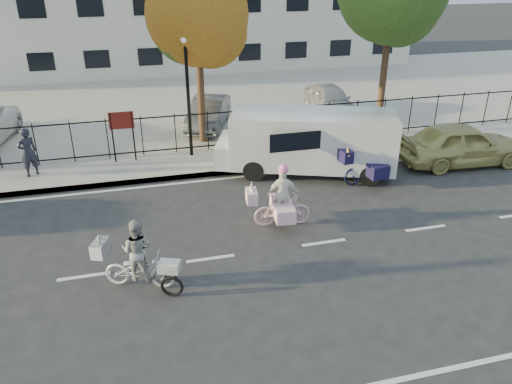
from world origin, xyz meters
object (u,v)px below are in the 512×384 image
object	(u,v)px
lot_car_c	(208,113)
lot_car_d	(330,100)
bull_bike	(370,161)
gold_sedan	(462,144)
unicorn_bike	(281,203)
white_van	(309,141)
pedestrian	(28,152)
zebra_trike	(139,261)
lamppost	(187,74)

from	to	relation	value
lot_car_c	lot_car_d	size ratio (longest dim) A/B	0.97
bull_bike	gold_sedan	distance (m)	3.96
unicorn_bike	gold_sedan	world-z (taller)	unicorn_bike
white_van	pedestrian	bearing A→B (deg)	-170.32
pedestrian	lot_car_d	distance (m)	12.95
zebra_trike	lot_car_d	size ratio (longest dim) A/B	0.50
unicorn_bike	bull_bike	distance (m)	4.14
lamppost	lot_car_c	distance (m)	4.08
lamppost	lot_car_d	world-z (taller)	lamppost
zebra_trike	white_van	world-z (taller)	white_van
bull_bike	lamppost	bearing A→B (deg)	50.38
bull_bike	white_van	bearing A→B (deg)	45.56
lot_car_c	lot_car_d	world-z (taller)	lot_car_d
gold_sedan	lot_car_c	size ratio (longest dim) A/B	1.17
lamppost	unicorn_bike	world-z (taller)	lamppost
white_van	lamppost	bearing A→B (deg)	168.87
bull_bike	pedestrian	world-z (taller)	bull_bike
zebra_trike	pedestrian	world-z (taller)	pedestrian
gold_sedan	lamppost	bearing A→B (deg)	75.94
bull_bike	unicorn_bike	bearing A→B (deg)	113.57
bull_bike	lot_car_d	xyz separation A→B (m)	(1.57, 7.19, 0.04)
lamppost	white_van	distance (m)	4.77
white_van	pedestrian	size ratio (longest dim) A/B	3.90
pedestrian	lot_car_c	bearing A→B (deg)	177.69
zebra_trike	unicorn_bike	bearing A→B (deg)	-43.07
gold_sedan	lot_car_c	xyz separation A→B (m)	(-8.02, 6.05, 0.02)
bull_bike	lot_car_d	bearing A→B (deg)	-17.77
unicorn_bike	bull_bike	xyz separation A→B (m)	(3.62, 2.01, 0.10)
zebra_trike	pedestrian	distance (m)	7.66
lot_car_c	lot_car_d	bearing A→B (deg)	25.61
lamppost	lot_car_d	size ratio (longest dim) A/B	1.11
unicorn_bike	gold_sedan	xyz separation A→B (m)	(7.52, 2.68, 0.08)
white_van	lot_car_d	bearing A→B (deg)	82.37
lamppost	lot_car_d	xyz separation A→B (m)	(6.88, 3.59, -2.30)
white_van	gold_sedan	size ratio (longest dim) A/B	1.45
lot_car_c	zebra_trike	bearing A→B (deg)	-86.86
white_van	pedestrian	world-z (taller)	white_van
pedestrian	unicorn_bike	bearing A→B (deg)	113.08
zebra_trike	gold_sedan	bearing A→B (deg)	-46.93
lamppost	white_van	world-z (taller)	lamppost
bull_bike	white_van	size ratio (longest dim) A/B	0.33
bull_bike	lot_car_c	distance (m)	7.89
bull_bike	gold_sedan	world-z (taller)	bull_bike
unicorn_bike	bull_bike	world-z (taller)	bull_bike
zebra_trike	gold_sedan	world-z (taller)	zebra_trike
bull_bike	white_van	world-z (taller)	white_van
zebra_trike	pedestrian	xyz separation A→B (m)	(-3.18, 6.96, 0.33)
unicorn_bike	lot_car_d	bearing A→B (deg)	-22.70
zebra_trike	lot_car_c	xyz separation A→B (m)	(3.40, 10.60, 0.13)
lamppost	unicorn_bike	bearing A→B (deg)	-73.21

